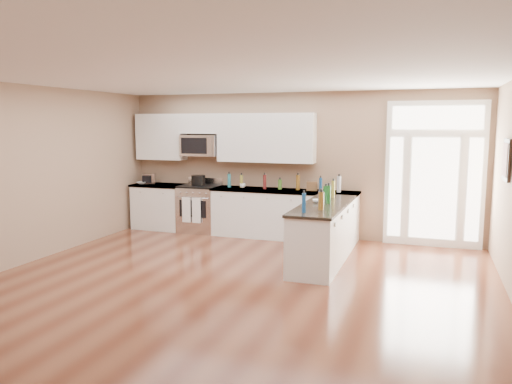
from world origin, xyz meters
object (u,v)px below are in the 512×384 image
at_px(peninsula_cabinet, 323,235).
at_px(toaster_oven, 149,179).
at_px(kitchen_range, 200,208).
at_px(stockpot, 198,180).

height_order(peninsula_cabinet, toaster_oven, toaster_oven).
relative_size(kitchen_range, toaster_oven, 4.36).
relative_size(peninsula_cabinet, stockpot, 8.13).
xyz_separation_m(stockpot, toaster_oven, (-1.13, -0.02, -0.01)).
relative_size(stockpot, toaster_oven, 1.15).
xyz_separation_m(peninsula_cabinet, kitchen_range, (-2.87, 1.45, 0.04)).
bearing_deg(toaster_oven, kitchen_range, -20.69).
bearing_deg(toaster_oven, peninsula_cabinet, -39.46).
relative_size(kitchen_range, stockpot, 3.79).
xyz_separation_m(peninsula_cabinet, toaster_oven, (-4.05, 1.47, 0.61)).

